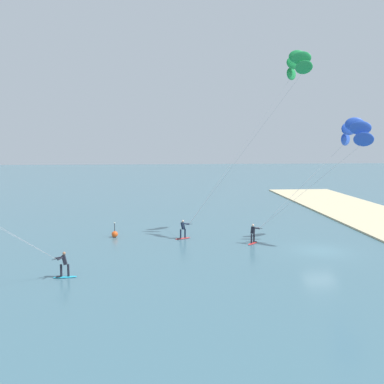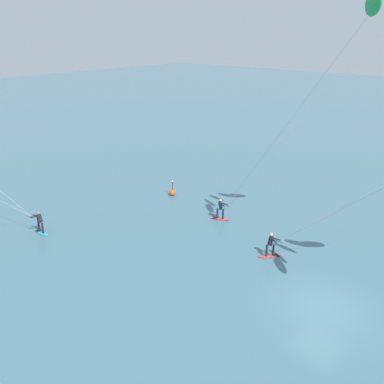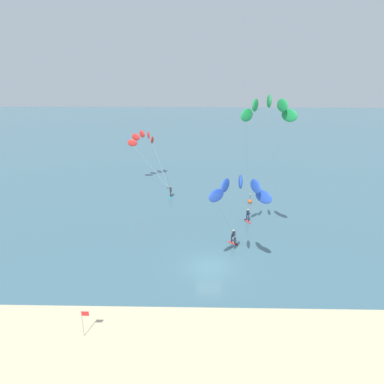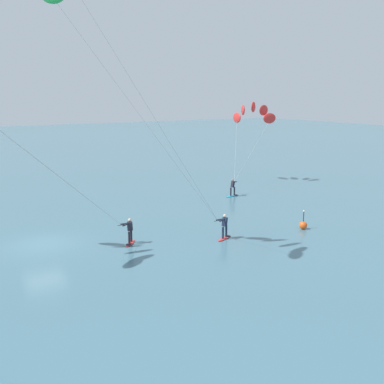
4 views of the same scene
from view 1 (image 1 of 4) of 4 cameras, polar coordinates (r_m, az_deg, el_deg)
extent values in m
plane|color=#426B7A|center=(36.00, 16.53, -7.40)|extent=(240.00, 240.00, 0.00)
ellipsoid|color=red|center=(38.56, -1.20, -6.10)|extent=(0.96, 1.51, 0.08)
cube|color=black|center=(38.36, -1.75, -6.09)|extent=(0.38, 0.38, 0.02)
cylinder|color=#192338|center=(38.56, -0.92, -5.44)|extent=(0.14, 0.14, 0.78)
cylinder|color=#192338|center=(38.36, -1.49, -5.51)|extent=(0.14, 0.14, 0.78)
cube|color=#192338|center=(38.32, -1.21, -4.46)|extent=(0.41, 0.42, 0.63)
sphere|color=beige|center=(38.24, -1.21, -3.85)|extent=(0.20, 0.20, 0.20)
cylinder|color=black|center=(38.31, -0.38, -4.24)|extent=(0.04, 0.55, 0.03)
cylinder|color=#192338|center=(38.40, -0.80, -4.16)|extent=(0.29, 0.59, 0.15)
cylinder|color=#192338|center=(38.19, -0.79, -4.23)|extent=(0.32, 0.59, 0.15)
ellipsoid|color=#1E9347|center=(37.91, 14.48, 15.58)|extent=(1.35, 1.31, 1.10)
ellipsoid|color=#1E9347|center=(38.67, 14.20, 16.68)|extent=(0.92, 1.56, 1.10)
ellipsoid|color=#1E9347|center=(39.80, 13.71, 16.89)|extent=(0.36, 1.57, 1.10)
ellipsoid|color=#1E9347|center=(40.81, 13.21, 16.18)|extent=(0.86, 1.57, 1.10)
ellipsoid|color=#1E9347|center=(41.32, 12.90, 14.89)|extent=(1.31, 1.35, 1.10)
cylinder|color=#B2B2B7|center=(37.23, 6.87, 5.43)|extent=(2.03, 9.27, 12.97)
cylinder|color=#B2B2B7|center=(39.01, 6.40, 5.51)|extent=(1.60, 9.35, 12.97)
ellipsoid|color=red|center=(37.14, 7.97, -6.67)|extent=(1.37, 1.25, 0.08)
cube|color=black|center=(37.48, 8.27, -6.47)|extent=(0.40, 0.40, 0.02)
cylinder|color=black|center=(36.85, 7.82, -6.09)|extent=(0.14, 0.14, 0.78)
cylinder|color=black|center=(37.23, 8.14, -5.96)|extent=(0.14, 0.14, 0.78)
cube|color=black|center=(36.89, 8.00, -4.98)|extent=(0.44, 0.44, 0.63)
sphere|color=beige|center=(36.80, 8.01, -4.34)|extent=(0.20, 0.20, 0.20)
cylinder|color=black|center=(36.95, 8.85, -4.74)|extent=(0.06, 0.55, 0.03)
cylinder|color=black|center=(37.00, 8.40, -4.67)|extent=(0.27, 0.60, 0.15)
cylinder|color=black|center=(36.79, 8.45, -4.73)|extent=(0.34, 0.58, 0.15)
ellipsoid|color=blue|center=(36.55, 21.60, 6.45)|extent=(1.45, 1.33, 1.10)
ellipsoid|color=blue|center=(37.20, 21.24, 7.84)|extent=(1.01, 1.62, 1.10)
ellipsoid|color=blue|center=(38.32, 20.58, 8.35)|extent=(0.42, 1.66, 1.10)
ellipsoid|color=blue|center=(39.43, 19.92, 7.82)|extent=(0.84, 1.66, 1.10)
ellipsoid|color=blue|center=(40.07, 19.50, 6.54)|extent=(1.33, 1.45, 1.10)
cylinder|color=#B2B2B7|center=(36.36, 15.17, 0.60)|extent=(2.37, 7.55, 7.14)
cylinder|color=#B2B2B7|center=(38.17, 14.38, 0.91)|extent=(1.45, 7.78, 7.14)
ellipsoid|color=#23ADD1|center=(29.25, -16.34, -10.65)|extent=(0.47, 1.52, 0.08)
cube|color=black|center=(29.29, -17.15, -10.55)|extent=(0.31, 0.30, 0.02)
cylinder|color=black|center=(29.09, -15.93, -9.85)|extent=(0.14, 0.14, 0.78)
cylinder|color=black|center=(29.15, -16.80, -9.84)|extent=(0.14, 0.14, 0.78)
cube|color=black|center=(28.93, -16.41, -8.54)|extent=(0.32, 0.34, 0.63)
sphere|color=#9E7051|center=(28.83, -16.44, -7.73)|extent=(0.20, 0.20, 0.20)
cylinder|color=black|center=(28.67, -17.42, -8.41)|extent=(0.36, 0.45, 0.03)
cylinder|color=black|center=(28.68, -16.82, -8.32)|extent=(0.57, 0.38, 0.15)
cylinder|color=black|center=(28.87, -17.02, -8.22)|extent=(0.26, 0.60, 0.15)
cylinder|color=#B2B2B7|center=(25.99, -23.87, -4.24)|extent=(5.79, 4.50, 5.34)
sphere|color=#EA5119|center=(39.67, -10.11, -5.48)|extent=(0.56, 0.56, 0.56)
cylinder|color=#262628|center=(39.54, -10.13, -4.58)|extent=(0.06, 0.06, 0.70)
sphere|color=#F2F2CC|center=(39.46, -10.14, -4.00)|extent=(0.12, 0.12, 0.12)
camera|label=2|loc=(24.80, 48.85, 15.63)|focal=38.26mm
camera|label=3|loc=(54.62, 50.71, 15.54)|focal=33.92mm
camera|label=4|loc=(64.01, 12.82, 7.31)|focal=42.72mm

